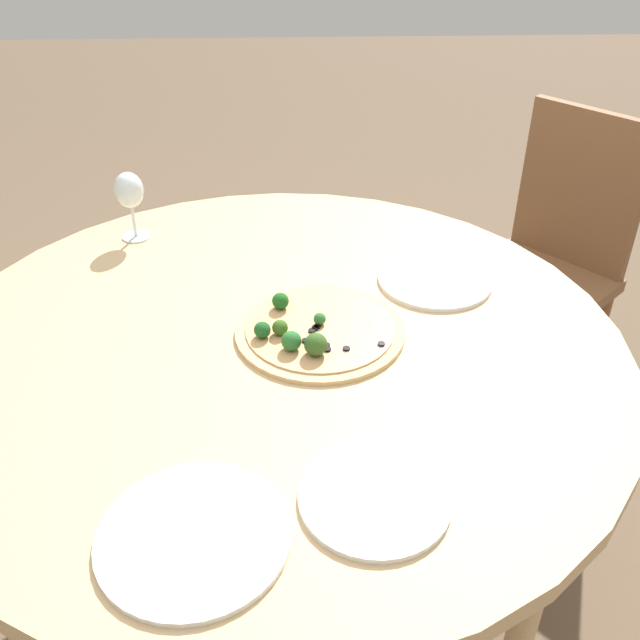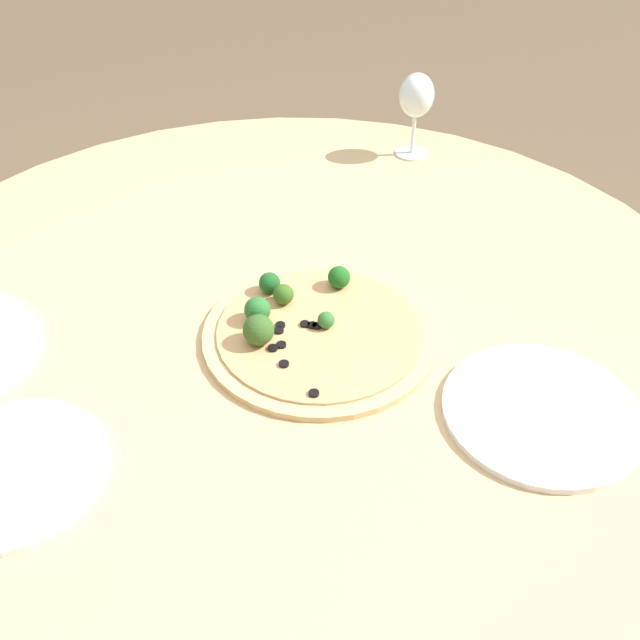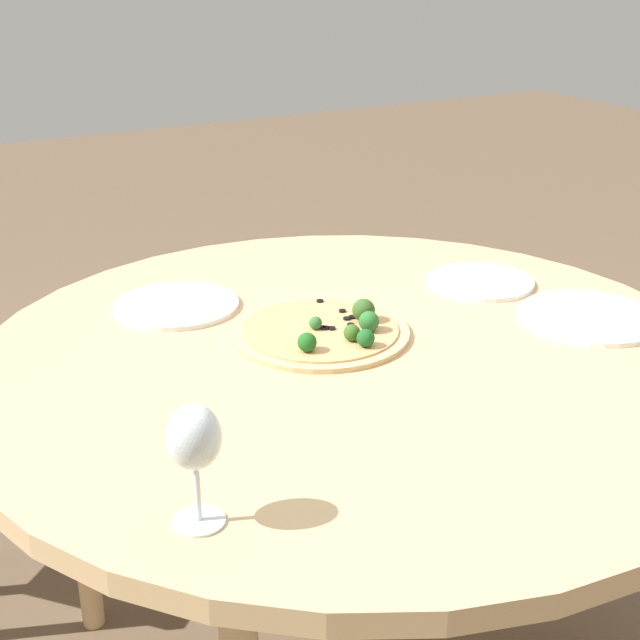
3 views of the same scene
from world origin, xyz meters
TOP-DOWN VIEW (x-y plane):
  - ground_plane at (0.00, 0.00)m, footprint 12.00×12.00m
  - dining_table at (0.00, 0.00)m, footprint 1.37×1.37m
  - pizza at (-0.01, 0.08)m, footprint 0.34×0.34m
  - wine_glass at (-0.44, -0.35)m, footprint 0.07×0.07m
  - plate_near at (-0.20, 0.35)m, footprint 0.25×0.25m
  - plate_side at (0.42, 0.15)m, footprint 0.23×0.23m

SIDE VIEW (x-z plane):
  - ground_plane at x=0.00m, z-range 0.00..0.00m
  - dining_table at x=0.00m, z-range 0.33..1.10m
  - plate_near at x=-0.20m, z-range 0.77..0.78m
  - plate_side at x=0.42m, z-range 0.77..0.78m
  - pizza at x=-0.01m, z-range 0.75..0.81m
  - wine_glass at x=-0.44m, z-range 0.81..0.97m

